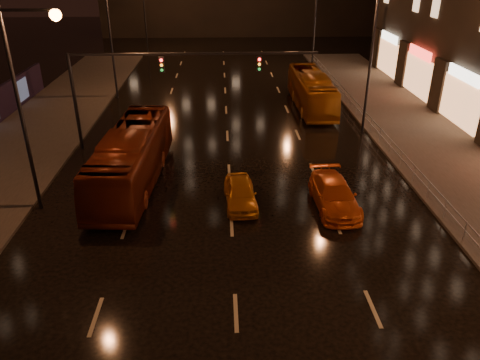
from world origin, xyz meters
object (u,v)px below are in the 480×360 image
object	(u,v)px
bus_curb	(311,91)
taxi_near	(240,193)
bus_red	(132,157)
taxi_far	(334,195)

from	to	relation	value
bus_curb	taxi_near	size ratio (longest dim) A/B	2.69
bus_red	bus_curb	world-z (taller)	bus_red
taxi_near	taxi_far	world-z (taller)	taxi_far
bus_red	taxi_far	size ratio (longest dim) A/B	2.32
taxi_far	taxi_near	bearing A→B (deg)	173.13
bus_curb	taxi_far	xyz separation A→B (m)	(-1.81, -16.77, -0.74)
taxi_near	taxi_far	size ratio (longest dim) A/B	0.80
bus_curb	taxi_far	distance (m)	16.88
bus_red	taxi_near	bearing A→B (deg)	-22.18
taxi_near	bus_red	bearing A→B (deg)	151.16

